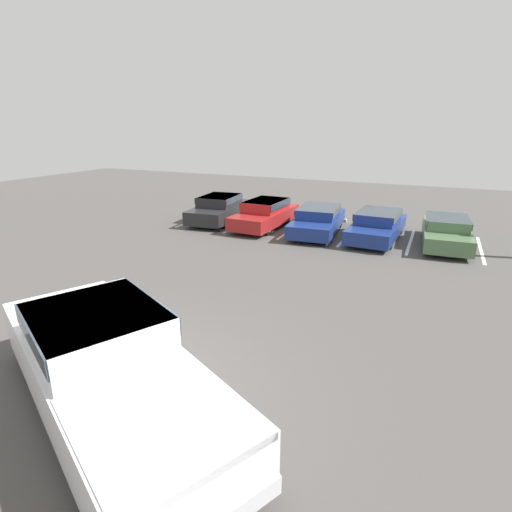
% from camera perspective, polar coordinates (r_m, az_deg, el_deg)
% --- Properties ---
extents(ground_plane, '(60.00, 60.00, 0.00)m').
position_cam_1_polar(ground_plane, '(8.19, -15.89, -17.23)').
color(ground_plane, '#4C4947').
extents(stall_stripe_a, '(0.12, 4.01, 0.01)m').
position_cam_1_polar(stall_stripe_a, '(21.12, -8.29, 5.28)').
color(stall_stripe_a, white).
rests_on(stall_stripe_a, ground_plane).
extents(stall_stripe_b, '(0.12, 4.01, 0.01)m').
position_cam_1_polar(stall_stripe_b, '(19.85, -1.91, 4.64)').
color(stall_stripe_b, white).
rests_on(stall_stripe_b, ground_plane).
extents(stall_stripe_c, '(0.12, 4.01, 0.01)m').
position_cam_1_polar(stall_stripe_c, '(18.87, 5.23, 3.85)').
color(stall_stripe_c, white).
rests_on(stall_stripe_c, ground_plane).
extents(stall_stripe_d, '(0.12, 4.01, 0.01)m').
position_cam_1_polar(stall_stripe_d, '(18.21, 13.00, 2.93)').
color(stall_stripe_d, white).
rests_on(stall_stripe_d, ground_plane).
extents(stall_stripe_e, '(0.12, 4.01, 0.01)m').
position_cam_1_polar(stall_stripe_e, '(17.91, 21.18, 1.89)').
color(stall_stripe_e, white).
rests_on(stall_stripe_e, ground_plane).
extents(stall_stripe_f, '(0.12, 4.01, 0.01)m').
position_cam_1_polar(stall_stripe_f, '(17.99, 29.45, 0.81)').
color(stall_stripe_f, white).
rests_on(stall_stripe_f, ground_plane).
extents(pickup_truck, '(6.43, 4.62, 1.80)m').
position_cam_1_polar(pickup_truck, '(7.15, -20.41, -14.72)').
color(pickup_truck, silver).
rests_on(pickup_truck, ground_plane).
extents(parked_sedan_a, '(2.24, 4.42, 1.29)m').
position_cam_1_polar(parked_sedan_a, '(20.34, -5.27, 6.87)').
color(parked_sedan_a, '#232326').
rests_on(parked_sedan_a, ground_plane).
extents(parked_sedan_b, '(1.91, 4.54, 1.28)m').
position_cam_1_polar(parked_sedan_b, '(19.13, 1.33, 6.21)').
color(parked_sedan_b, maroon).
rests_on(parked_sedan_b, ground_plane).
extents(parked_sedan_c, '(2.22, 4.74, 1.17)m').
position_cam_1_polar(parked_sedan_c, '(18.29, 8.84, 5.27)').
color(parked_sedan_c, navy).
rests_on(parked_sedan_c, ground_plane).
extents(parked_sedan_d, '(2.00, 4.60, 1.18)m').
position_cam_1_polar(parked_sedan_d, '(17.85, 16.94, 4.38)').
color(parked_sedan_d, navy).
rests_on(parked_sedan_d, ground_plane).
extents(parked_sedan_e, '(1.94, 4.34, 1.17)m').
position_cam_1_polar(parked_sedan_e, '(17.76, 25.54, 3.29)').
color(parked_sedan_e, '#4C6B47').
rests_on(parked_sedan_e, ground_plane).
extents(wheel_stop_curb, '(1.93, 0.20, 0.14)m').
position_cam_1_polar(wheel_stop_curb, '(20.89, 10.25, 5.23)').
color(wheel_stop_curb, '#B7B2A8').
rests_on(wheel_stop_curb, ground_plane).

